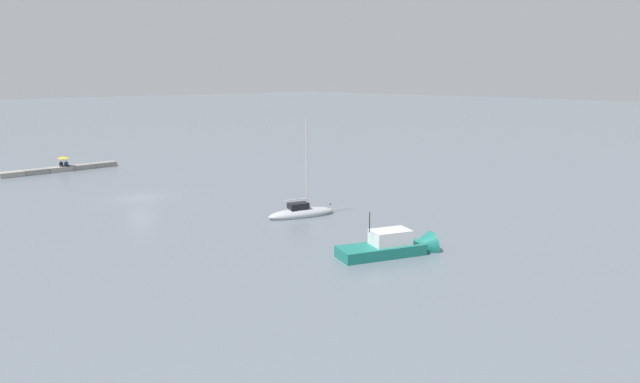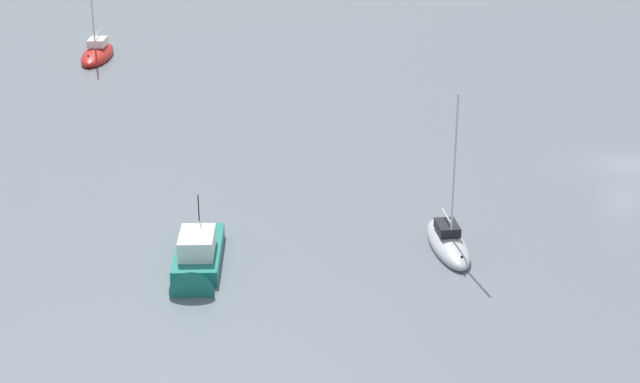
% 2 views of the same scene
% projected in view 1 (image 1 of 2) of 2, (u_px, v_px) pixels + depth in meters
% --- Properties ---
extents(ground_plane, '(500.00, 500.00, 0.00)m').
position_uv_depth(ground_plane, '(141.00, 198.00, 56.44)').
color(ground_plane, slate).
extents(seawall_pier, '(13.87, 1.42, 0.60)m').
position_uv_depth(seawall_pier, '(60.00, 169.00, 71.44)').
color(seawall_pier, gray).
rests_on(seawall_pier, ground_plane).
extents(person_seated_blue_left, '(0.49, 0.66, 0.73)m').
position_uv_depth(person_seated_blue_left, '(67.00, 164.00, 71.71)').
color(person_seated_blue_left, '#1E2333').
rests_on(person_seated_blue_left, seawall_pier).
extents(person_seated_dark_right, '(0.49, 0.66, 0.73)m').
position_uv_depth(person_seated_dark_right, '(61.00, 164.00, 71.47)').
color(person_seated_dark_right, '#1E2333').
rests_on(person_seated_dark_right, seawall_pier).
extents(umbrella_open_yellow, '(1.44, 1.44, 1.31)m').
position_uv_depth(umbrella_open_yellow, '(63.00, 157.00, 71.41)').
color(umbrella_open_yellow, black).
rests_on(umbrella_open_yellow, seawall_pier).
extents(sailboat_grey_mid, '(6.17, 3.37, 8.32)m').
position_uv_depth(sailboat_grey_mid, '(301.00, 213.00, 48.98)').
color(sailboat_grey_mid, '#ADB2B7').
rests_on(sailboat_grey_mid, ground_plane).
extents(motorboat_teal_mid, '(7.10, 4.38, 3.82)m').
position_uv_depth(motorboat_teal_mid, '(396.00, 248.00, 38.71)').
color(motorboat_teal_mid, '#197266').
rests_on(motorboat_teal_mid, ground_plane).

